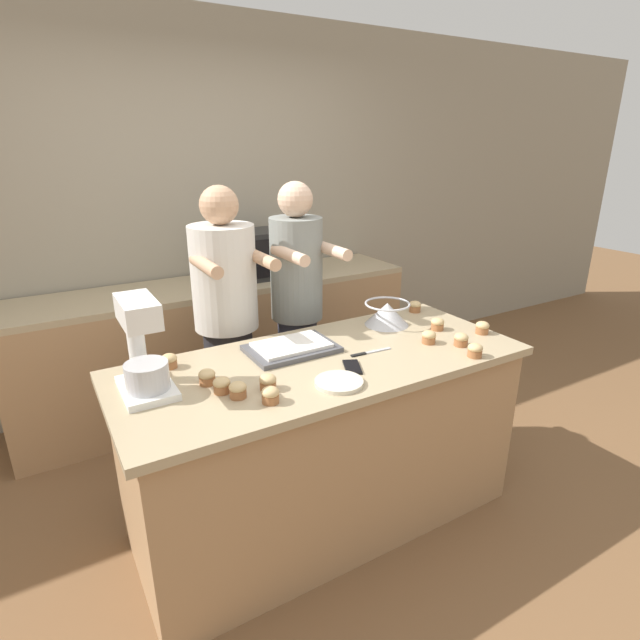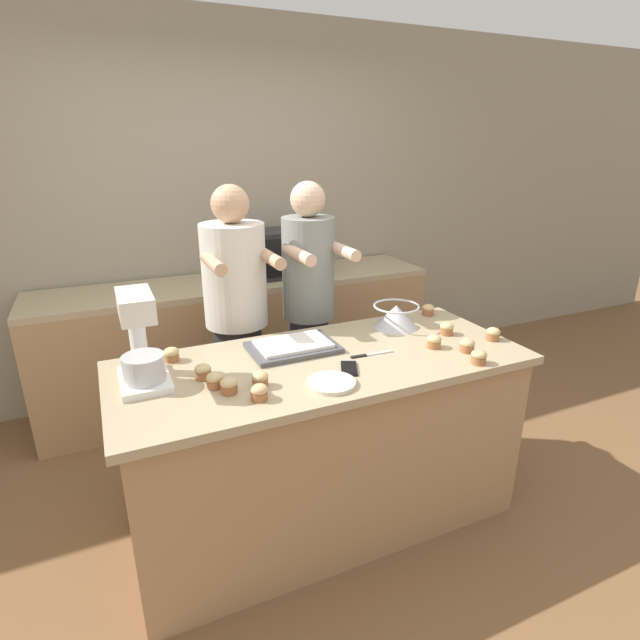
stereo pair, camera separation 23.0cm
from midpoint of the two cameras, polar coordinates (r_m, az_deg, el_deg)
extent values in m
plane|color=brown|center=(2.82, -2.05, -21.34)|extent=(16.00, 16.00, 0.00)
cube|color=gray|center=(3.84, -15.51, 11.55)|extent=(10.00, 0.06, 2.70)
cube|color=#A87F56|center=(2.56, -2.17, -14.10)|extent=(1.85, 0.76, 0.86)
cube|color=tan|center=(2.34, -2.31, -4.96)|extent=(1.93, 0.81, 0.04)
cube|color=#A87F56|center=(3.74, -12.79, -2.92)|extent=(2.80, 0.60, 0.88)
cube|color=tan|center=(3.60, -13.34, 3.85)|extent=(2.80, 0.60, 0.04)
cylinder|color=#232328|center=(3.00, -12.22, -8.73)|extent=(0.27, 0.27, 0.88)
cylinder|color=silver|center=(2.74, -13.31, 4.70)|extent=(0.35, 0.35, 0.56)
sphere|color=tan|center=(2.67, -13.97, 12.61)|extent=(0.20, 0.20, 0.20)
cylinder|color=tan|center=(2.51, -15.54, 5.98)|extent=(0.06, 0.34, 0.06)
cylinder|color=tan|center=(2.60, -9.25, 6.90)|extent=(0.06, 0.34, 0.06)
cylinder|color=#33384C|center=(3.15, -4.61, -7.13)|extent=(0.24, 0.24, 0.86)
cylinder|color=gray|center=(2.89, -5.00, 5.80)|extent=(0.30, 0.30, 0.59)
sphere|color=#DBB293|center=(2.83, -5.24, 13.56)|extent=(0.20, 0.20, 0.20)
cylinder|color=#DBB293|center=(2.66, -5.99, 7.38)|extent=(0.06, 0.34, 0.06)
cylinder|color=#DBB293|center=(2.78, -1.13, 8.00)|extent=(0.06, 0.34, 0.06)
cube|color=white|center=(2.19, -22.06, -7.29)|extent=(0.20, 0.30, 0.03)
cylinder|color=white|center=(2.24, -23.04, -2.67)|extent=(0.07, 0.07, 0.27)
cube|color=white|center=(2.05, -23.17, 0.86)|extent=(0.13, 0.26, 0.10)
cylinder|color=#BCBCC1|center=(2.13, -22.13, -6.02)|extent=(0.17, 0.17, 0.11)
cone|color=#BCBCC1|center=(2.75, 5.31, 0.66)|extent=(0.24, 0.24, 0.12)
torus|color=#BCBCC1|center=(2.73, 5.35, 1.82)|extent=(0.25, 0.25, 0.01)
cube|color=#4C4C51|center=(2.42, -6.00, -3.33)|extent=(0.42, 0.28, 0.02)
cube|color=white|center=(2.41, -6.02, -2.90)|extent=(0.34, 0.23, 0.02)
cube|color=black|center=(3.67, -8.06, 7.54)|extent=(0.52, 0.32, 0.34)
cube|color=black|center=(3.51, -7.71, 6.97)|extent=(0.35, 0.01, 0.27)
cube|color=#2D2D2D|center=(3.60, -4.27, 7.43)|extent=(0.10, 0.01, 0.27)
cube|color=black|center=(2.23, 0.76, -5.47)|extent=(0.12, 0.16, 0.01)
cube|color=black|center=(2.23, 0.77, -5.34)|extent=(0.11, 0.14, 0.00)
cylinder|color=beige|center=(2.09, -0.99, -7.21)|extent=(0.21, 0.21, 0.02)
cube|color=#BCBCC1|center=(2.41, 3.96, -3.57)|extent=(0.14, 0.02, 0.01)
cube|color=black|center=(2.36, 1.66, -4.05)|extent=(0.08, 0.02, 0.01)
cylinder|color=#9E6038|center=(2.73, 15.77, -1.18)|extent=(0.07, 0.07, 0.03)
ellipsoid|color=tan|center=(2.72, 15.83, -0.63)|extent=(0.07, 0.07, 0.04)
cylinder|color=#9E6038|center=(2.04, -12.59, -8.26)|extent=(0.07, 0.07, 0.03)
ellipsoid|color=tan|center=(2.02, -12.65, -7.56)|extent=(0.07, 0.07, 0.04)
cylinder|color=#9E6038|center=(2.17, -15.76, -6.72)|extent=(0.07, 0.07, 0.03)
ellipsoid|color=tan|center=(2.16, -15.83, -6.06)|extent=(0.07, 0.07, 0.04)
cylinder|color=#9E6038|center=(2.37, -19.52, -4.83)|extent=(0.07, 0.07, 0.03)
ellipsoid|color=tan|center=(2.36, -19.59, -4.21)|extent=(0.07, 0.07, 0.04)
cylinder|color=#9E6038|center=(2.54, 9.81, -2.30)|extent=(0.07, 0.07, 0.03)
ellipsoid|color=tan|center=(2.52, 9.84, -1.72)|extent=(0.07, 0.07, 0.04)
cylinder|color=#9E6038|center=(2.72, 10.93, -0.80)|extent=(0.07, 0.07, 0.03)
ellipsoid|color=tan|center=(2.71, 10.97, -0.25)|extent=(0.07, 0.07, 0.04)
cylinder|color=#9E6038|center=(2.42, 14.70, -3.76)|extent=(0.07, 0.07, 0.03)
ellipsoid|color=tan|center=(2.41, 14.76, -3.15)|extent=(0.07, 0.07, 0.04)
cylinder|color=#9E6038|center=(2.54, 13.33, -2.56)|extent=(0.07, 0.07, 0.03)
ellipsoid|color=tan|center=(2.52, 13.38, -1.98)|extent=(0.07, 0.07, 0.04)
cylinder|color=#9E6038|center=(2.09, -14.29, -7.68)|extent=(0.07, 0.07, 0.03)
ellipsoid|color=tan|center=(2.07, -14.35, -6.99)|extent=(0.07, 0.07, 0.04)
cylinder|color=#9E6038|center=(2.07, -9.16, -7.47)|extent=(0.07, 0.07, 0.03)
ellipsoid|color=tan|center=(2.06, -9.20, -6.78)|extent=(0.07, 0.07, 0.04)
cylinder|color=#9E6038|center=(2.99, 8.65, 1.23)|extent=(0.07, 0.07, 0.03)
ellipsoid|color=tan|center=(2.98, 8.68, 1.73)|extent=(0.07, 0.07, 0.04)
cylinder|color=#9E6038|center=(1.97, -9.04, -8.94)|extent=(0.07, 0.07, 0.03)
ellipsoid|color=tan|center=(1.96, -9.09, -8.22)|extent=(0.07, 0.07, 0.04)
camera|label=1|loc=(0.11, -92.86, -1.03)|focal=28.00mm
camera|label=2|loc=(0.11, 87.14, 1.03)|focal=28.00mm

